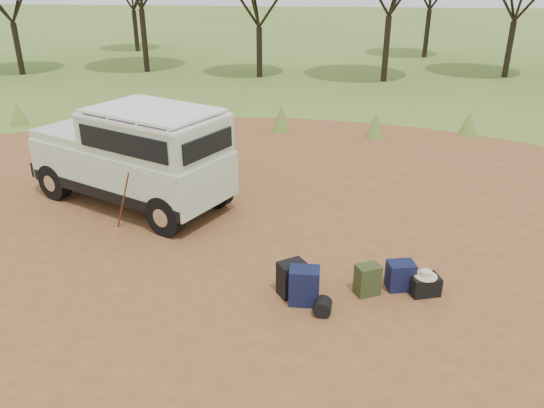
# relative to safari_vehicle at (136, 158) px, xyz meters

# --- Properties ---
(ground) EXTENTS (140.00, 140.00, 0.00)m
(ground) POSITION_rel_safari_vehicle_xyz_m (2.62, -2.61, -1.10)
(ground) COLOR #587E2D
(ground) RESTS_ON ground
(dirt_clearing) EXTENTS (23.00, 23.00, 0.01)m
(dirt_clearing) POSITION_rel_safari_vehicle_xyz_m (2.62, -2.61, -1.10)
(dirt_clearing) COLOR brown
(dirt_clearing) RESTS_ON ground
(grass_fringe) EXTENTS (36.60, 1.60, 0.90)m
(grass_fringe) POSITION_rel_safari_vehicle_xyz_m (2.73, 6.06, -0.70)
(grass_fringe) COLOR #587E2D
(grass_fringe) RESTS_ON ground
(safari_vehicle) EXTENTS (4.99, 3.69, 2.29)m
(safari_vehicle) POSITION_rel_safari_vehicle_xyz_m (0.00, 0.00, 0.00)
(safari_vehicle) COLOR beige
(safari_vehicle) RESTS_ON ground
(walking_staff) EXTENTS (0.47, 0.21, 1.29)m
(walking_staff) POSITION_rel_safari_vehicle_xyz_m (0.16, -1.28, -0.46)
(walking_staff) COLOR #5E2D16
(walking_staff) RESTS_ON ground
(backpack_black) EXTENTS (0.54, 0.51, 0.59)m
(backpack_black) POSITION_rel_safari_vehicle_xyz_m (3.72, -3.25, -0.81)
(backpack_black) COLOR black
(backpack_black) RESTS_ON ground
(backpack_navy) EXTENTS (0.48, 0.35, 0.62)m
(backpack_navy) POSITION_rel_safari_vehicle_xyz_m (3.94, -3.47, -0.79)
(backpack_navy) COLOR #121B3B
(backpack_navy) RESTS_ON ground
(backpack_olive) EXTENTS (0.46, 0.41, 0.53)m
(backpack_olive) POSITION_rel_safari_vehicle_xyz_m (4.95, -3.09, -0.84)
(backpack_olive) COLOR #394821
(backpack_olive) RESTS_ON ground
(duffel_navy) EXTENTS (0.50, 0.41, 0.49)m
(duffel_navy) POSITION_rel_safari_vehicle_xyz_m (5.50, -2.87, -0.86)
(duffel_navy) COLOR #121B3B
(duffel_navy) RESTS_ON ground
(hard_case) EXTENTS (0.54, 0.46, 0.33)m
(hard_case) POSITION_rel_safari_vehicle_xyz_m (5.89, -2.99, -0.94)
(hard_case) COLOR black
(hard_case) RESTS_ON ground
(stuff_sack) EXTENTS (0.29, 0.29, 0.27)m
(stuff_sack) POSITION_rel_safari_vehicle_xyz_m (4.24, -3.75, -0.97)
(stuff_sack) COLOR black
(stuff_sack) RESTS_ON ground
(safari_hat) EXTENTS (0.37, 0.37, 0.11)m
(safari_hat) POSITION_rel_safari_vehicle_xyz_m (5.89, -2.99, -0.73)
(safari_hat) COLOR beige
(safari_hat) RESTS_ON hard_case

